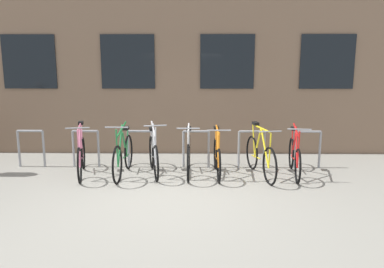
% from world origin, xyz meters
% --- Properties ---
extents(ground_plane, '(42.00, 42.00, 0.00)m').
position_xyz_m(ground_plane, '(0.00, 0.00, 0.00)').
color(ground_plane, gray).
extents(storefront_building, '(28.00, 6.57, 4.93)m').
position_xyz_m(storefront_building, '(0.00, 6.46, 2.46)').
color(storefront_building, '#7A604C').
rests_on(storefront_building, ground).
extents(bike_rack, '(6.60, 0.05, 0.82)m').
position_xyz_m(bike_rack, '(-0.14, 1.90, 0.50)').
color(bike_rack, gray).
rests_on(bike_rack, ground).
extents(bicycle_red, '(0.44, 1.74, 1.06)m').
position_xyz_m(bicycle_red, '(2.46, 1.38, 0.38)').
color(bicycle_red, black).
rests_on(bicycle_red, ground).
extents(bicycle_green, '(0.44, 1.80, 1.10)m').
position_xyz_m(bicycle_green, '(-1.02, 1.32, 0.40)').
color(bicycle_green, black).
rests_on(bicycle_green, ground).
extents(bicycle_pink, '(0.53, 1.69, 1.08)m').
position_xyz_m(bicycle_pink, '(-1.87, 1.31, 0.39)').
color(bicycle_pink, black).
rests_on(bicycle_pink, ground).
extents(bicycle_silver, '(0.51, 1.65, 1.10)m').
position_xyz_m(bicycle_silver, '(-0.41, 1.42, 0.39)').
color(bicycle_silver, black).
rests_on(bicycle_silver, ground).
extents(bicycle_orange, '(0.44, 1.66, 1.03)m').
position_xyz_m(bicycle_orange, '(0.89, 1.35, 0.37)').
color(bicycle_orange, black).
rests_on(bicycle_orange, ground).
extents(bicycle_yellow, '(0.47, 1.80, 1.06)m').
position_xyz_m(bicycle_yellow, '(1.75, 1.30, 0.40)').
color(bicycle_yellow, black).
rests_on(bicycle_yellow, ground).
extents(bicycle_white, '(0.44, 1.73, 1.06)m').
position_xyz_m(bicycle_white, '(0.31, 1.40, 0.40)').
color(bicycle_white, black).
rests_on(bicycle_white, ground).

